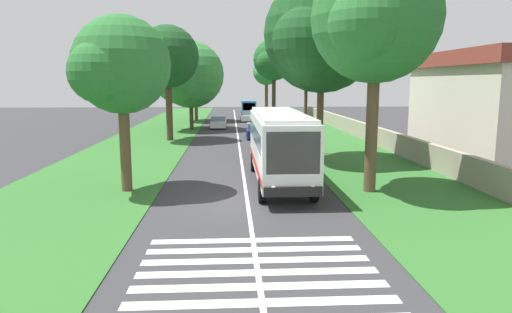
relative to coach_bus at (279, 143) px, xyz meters
The scene contains 21 objects.
ground 4.92m from the coach_bus, 156.04° to the left, with size 160.00×160.00×0.00m, color #333335.
grass_verge_left 14.98m from the coach_bus, 42.40° to the left, with size 120.00×8.00×0.04m, color #2D6628.
grass_verge_right 12.86m from the coach_bus, 30.31° to the right, with size 120.00×8.00×0.04m, color #2D6628.
centre_line 11.30m from the coach_bus, ahead, with size 110.00×0.16×0.01m, color silver.
coach_bus is the anchor object (origin of this frame).
zebra_crossing 11.93m from the coach_bus, behind, with size 5.85×6.80×0.01m.
trailing_car_0 20.08m from the coach_bus, ahead, with size 4.30×1.78×1.43m.
trailing_car_1 30.14m from the coach_bus, ahead, with size 4.30×1.78×1.43m.
trailing_car_2 39.10m from the coach_bus, ahead, with size 4.30×1.78×1.43m.
trailing_minibus_0 46.31m from the coach_bus, ahead, with size 6.00×2.14×2.53m.
roadside_tree_left_0 29.27m from the coach_bus, 14.05° to the left, with size 9.33×7.34×9.70m.
roadside_tree_left_1 21.00m from the coach_bus, 23.82° to the left, with size 7.20×5.69×10.26m.
roadside_tree_left_2 8.70m from the coach_bus, 100.30° to the left, with size 5.40×4.61×8.35m.
roadside_tree_left_3 40.53m from the coach_bus, 10.38° to the left, with size 8.56×6.99×10.09m.
roadside_tree_right_0 7.47m from the coach_bus, 117.08° to the right, with size 6.85×6.01×11.17m.
roadside_tree_right_1 47.27m from the coach_bus, ahead, with size 7.38×6.20×11.67m.
roadside_tree_right_2 60.22m from the coach_bus, ahead, with size 5.71×4.82×9.52m.
roadside_tree_right_3 9.73m from the coach_bus, 25.60° to the right, with size 8.61×7.60×12.10m.
utility_pole 10.54m from the coach_bus, 16.79° to the right, with size 0.24×1.40×8.15m.
roadside_wall 18.77m from the coach_bus, 31.57° to the right, with size 70.00×0.40×1.51m, color #9E937F.
roadside_building 18.47m from the coach_bus, 65.74° to the right, with size 13.60×9.53×7.36m.
Camera 1 is at (-19.85, 0.74, 5.28)m, focal length 32.60 mm.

